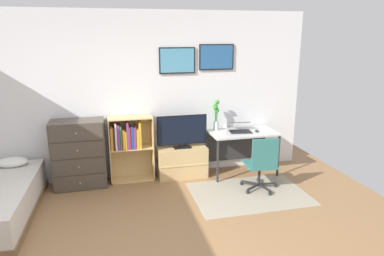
{
  "coord_description": "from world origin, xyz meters",
  "views": [
    {
      "loc": [
        -0.3,
        -3.29,
        2.33
      ],
      "look_at": [
        0.88,
        1.5,
        1.01
      ],
      "focal_mm": 33.11,
      "sensor_mm": 36.0,
      "label": 1
    }
  ],
  "objects_px": {
    "laptop": "(239,127)",
    "bamboo_vase": "(216,115)",
    "tv_stand": "(182,162)",
    "bookshelf": "(129,143)",
    "desk": "(241,138)",
    "computer_mouse": "(257,131)",
    "office_chair": "(262,163)",
    "television": "(182,132)",
    "dresser": "(79,154)",
    "wine_glass": "(226,126)"
  },
  "relations": [
    {
      "from": "dresser",
      "to": "wine_glass",
      "type": "xyz_separation_m",
      "value": [
        2.33,
        -0.14,
        0.34
      ]
    },
    {
      "from": "tv_stand",
      "to": "bamboo_vase",
      "type": "bearing_deg",
      "value": 8.44
    },
    {
      "from": "dresser",
      "to": "television",
      "type": "height_order",
      "value": "dresser"
    },
    {
      "from": "dresser",
      "to": "computer_mouse",
      "type": "distance_m",
      "value": 2.9
    },
    {
      "from": "dresser",
      "to": "office_chair",
      "type": "relative_size",
      "value": 1.23
    },
    {
      "from": "television",
      "to": "laptop",
      "type": "relative_size",
      "value": 1.92
    },
    {
      "from": "office_chair",
      "to": "laptop",
      "type": "relative_size",
      "value": 1.99
    },
    {
      "from": "laptop",
      "to": "wine_glass",
      "type": "bearing_deg",
      "value": -153.65
    },
    {
      "from": "dresser",
      "to": "laptop",
      "type": "relative_size",
      "value": 2.46
    },
    {
      "from": "dresser",
      "to": "wine_glass",
      "type": "bearing_deg",
      "value": -3.46
    },
    {
      "from": "bamboo_vase",
      "to": "television",
      "type": "bearing_deg",
      "value": -169.55
    },
    {
      "from": "computer_mouse",
      "to": "office_chair",
      "type": "bearing_deg",
      "value": -106.85
    },
    {
      "from": "television",
      "to": "computer_mouse",
      "type": "relative_size",
      "value": 7.96
    },
    {
      "from": "tv_stand",
      "to": "desk",
      "type": "xyz_separation_m",
      "value": [
        1.03,
        -0.03,
        0.35
      ]
    },
    {
      "from": "computer_mouse",
      "to": "desk",
      "type": "bearing_deg",
      "value": 146.89
    },
    {
      "from": "television",
      "to": "computer_mouse",
      "type": "height_order",
      "value": "television"
    },
    {
      "from": "dresser",
      "to": "tv_stand",
      "type": "height_order",
      "value": "dresser"
    },
    {
      "from": "bookshelf",
      "to": "wine_glass",
      "type": "distance_m",
      "value": 1.6
    },
    {
      "from": "desk",
      "to": "wine_glass",
      "type": "xyz_separation_m",
      "value": [
        -0.33,
        -0.12,
        0.27
      ]
    },
    {
      "from": "television",
      "to": "desk",
      "type": "bearing_deg",
      "value": -0.53
    },
    {
      "from": "dresser",
      "to": "computer_mouse",
      "type": "xyz_separation_m",
      "value": [
        2.88,
        -0.16,
        0.23
      ]
    },
    {
      "from": "tv_stand",
      "to": "desk",
      "type": "bearing_deg",
      "value": -1.77
    },
    {
      "from": "office_chair",
      "to": "laptop",
      "type": "xyz_separation_m",
      "value": [
        -0.06,
        0.81,
        0.35
      ]
    },
    {
      "from": "office_chair",
      "to": "laptop",
      "type": "bearing_deg",
      "value": 99.27
    },
    {
      "from": "desk",
      "to": "dresser",
      "type": "bearing_deg",
      "value": 179.64
    },
    {
      "from": "computer_mouse",
      "to": "bamboo_vase",
      "type": "xyz_separation_m",
      "value": [
        -0.64,
        0.27,
        0.24
      ]
    },
    {
      "from": "bookshelf",
      "to": "desk",
      "type": "relative_size",
      "value": 0.94
    },
    {
      "from": "laptop",
      "to": "bamboo_vase",
      "type": "distance_m",
      "value": 0.44
    },
    {
      "from": "television",
      "to": "computer_mouse",
      "type": "bearing_deg",
      "value": -7.01
    },
    {
      "from": "television",
      "to": "office_chair",
      "type": "xyz_separation_m",
      "value": [
        1.04,
        -0.84,
        -0.33
      ]
    },
    {
      "from": "laptop",
      "to": "bamboo_vase",
      "type": "xyz_separation_m",
      "value": [
        -0.37,
        0.15,
        0.2
      ]
    },
    {
      "from": "bookshelf",
      "to": "wine_glass",
      "type": "height_order",
      "value": "bookshelf"
    },
    {
      "from": "dresser",
      "to": "desk",
      "type": "height_order",
      "value": "dresser"
    },
    {
      "from": "desk",
      "to": "tv_stand",
      "type": "bearing_deg",
      "value": 178.23
    },
    {
      "from": "bookshelf",
      "to": "bamboo_vase",
      "type": "distance_m",
      "value": 1.53
    },
    {
      "from": "bookshelf",
      "to": "television",
      "type": "relative_size",
      "value": 1.28
    },
    {
      "from": "tv_stand",
      "to": "laptop",
      "type": "distance_m",
      "value": 1.13
    },
    {
      "from": "bookshelf",
      "to": "laptop",
      "type": "relative_size",
      "value": 2.45
    },
    {
      "from": "tv_stand",
      "to": "television",
      "type": "xyz_separation_m",
      "value": [
        -0.0,
        -0.02,
        0.53
      ]
    },
    {
      "from": "bookshelf",
      "to": "desk",
      "type": "distance_m",
      "value": 1.9
    },
    {
      "from": "computer_mouse",
      "to": "wine_glass",
      "type": "height_order",
      "value": "wine_glass"
    },
    {
      "from": "dresser",
      "to": "bamboo_vase",
      "type": "height_order",
      "value": "bamboo_vase"
    },
    {
      "from": "bookshelf",
      "to": "television",
      "type": "xyz_separation_m",
      "value": [
        0.87,
        -0.07,
        0.14
      ]
    },
    {
      "from": "tv_stand",
      "to": "television",
      "type": "height_order",
      "value": "television"
    },
    {
      "from": "bamboo_vase",
      "to": "wine_glass",
      "type": "relative_size",
      "value": 2.9
    },
    {
      "from": "bookshelf",
      "to": "bamboo_vase",
      "type": "relative_size",
      "value": 2.02
    },
    {
      "from": "office_chair",
      "to": "computer_mouse",
      "type": "bearing_deg",
      "value": 78.26
    },
    {
      "from": "dresser",
      "to": "computer_mouse",
      "type": "height_order",
      "value": "dresser"
    },
    {
      "from": "tv_stand",
      "to": "bamboo_vase",
      "type": "height_order",
      "value": "bamboo_vase"
    },
    {
      "from": "dresser",
      "to": "television",
      "type": "bearing_deg",
      "value": -0.25
    }
  ]
}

